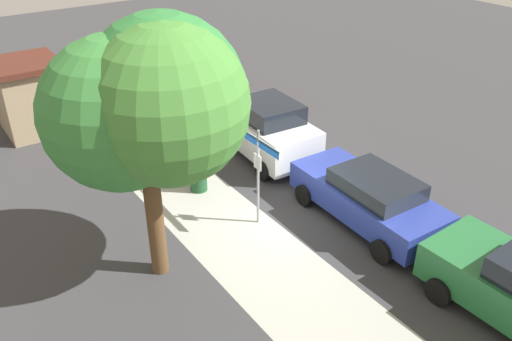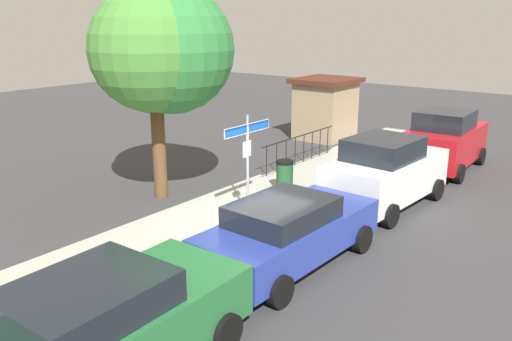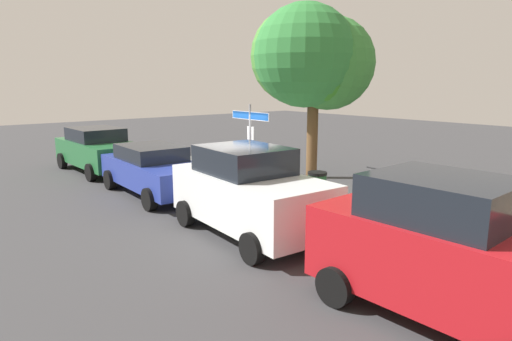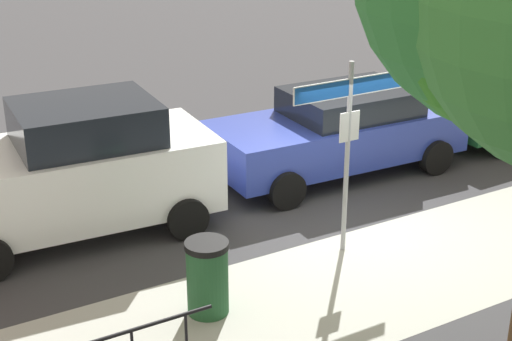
{
  "view_description": "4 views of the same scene",
  "coord_description": "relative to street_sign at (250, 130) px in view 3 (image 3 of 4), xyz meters",
  "views": [
    {
      "loc": [
        -9.46,
        7.35,
        8.48
      ],
      "look_at": [
        1.2,
        -0.07,
        1.13
      ],
      "focal_mm": 37.06,
      "sensor_mm": 36.0,
      "label": 1
    },
    {
      "loc": [
        -9.98,
        -8.02,
        5.23
      ],
      "look_at": [
        0.13,
        -0.12,
        1.48
      ],
      "focal_mm": 36.96,
      "sensor_mm": 36.0,
      "label": 2
    },
    {
      "loc": [
        11.27,
        -8.13,
        3.46
      ],
      "look_at": [
        1.44,
        -0.18,
        0.94
      ],
      "focal_mm": 30.93,
      "sensor_mm": 36.0,
      "label": 3
    },
    {
      "loc": [
        6.41,
        8.25,
        5.24
      ],
      "look_at": [
        1.62,
        -0.07,
        1.32
      ],
      "focal_mm": 52.99,
      "sensor_mm": 36.0,
      "label": 4
    }
  ],
  "objects": [
    {
      "name": "ground_plane",
      "position": [
        -0.43,
        -0.4,
        -2.0
      ],
      "size": [
        60.0,
        60.0,
        0.0
      ],
      "primitive_type": "plane",
      "color": "#38383A"
    },
    {
      "name": "sidewalk_strip",
      "position": [
        1.57,
        0.9,
        -2.0
      ],
      "size": [
        24.0,
        2.6,
        0.0
      ],
      "primitive_type": "cube",
      "color": "#A6A89D",
      "rests_on": "ground_plane"
    },
    {
      "name": "street_sign",
      "position": [
        0.0,
        0.0,
        0.0
      ],
      "size": [
        1.82,
        0.07,
        2.81
      ],
      "color": "#9EA0A5",
      "rests_on": "ground_plane"
    },
    {
      "name": "shade_tree",
      "position": [
        -0.26,
        2.89,
        2.26
      ],
      "size": [
        4.07,
        4.38,
        6.14
      ],
      "color": "brown",
      "rests_on": "ground_plane"
    },
    {
      "name": "car_green",
      "position": [
        -6.48,
        -2.52,
        -1.12
      ],
      "size": [
        4.66,
        2.27,
        1.71
      ],
      "rotation": [
        0.0,
        0.0,
        0.03
      ],
      "color": "#246937",
      "rests_on": "ground_plane"
    },
    {
      "name": "car_blue",
      "position": [
        -1.68,
        -2.49,
        -1.2
      ],
      "size": [
        4.65,
        2.16,
        1.53
      ],
      "rotation": [
        0.0,
        0.0,
        -0.03
      ],
      "color": "#283A9A",
      "rests_on": "ground_plane"
    },
    {
      "name": "car_white",
      "position": [
        3.13,
        -2.49,
        -0.99
      ],
      "size": [
        4.3,
        2.31,
        2.03
      ],
      "rotation": [
        0.0,
        0.0,
        -0.06
      ],
      "color": "white",
      "rests_on": "ground_plane"
    },
    {
      "name": "car_red",
      "position": [
        7.93,
        -2.52,
        -0.94
      ],
      "size": [
        4.14,
        2.27,
        2.14
      ],
      "rotation": [
        0.0,
        0.0,
        0.04
      ],
      "color": "#B3171E",
      "rests_on": "ground_plane"
    },
    {
      "name": "iron_fence",
      "position": [
        5.39,
        1.9,
        -1.43
      ],
      "size": [
        4.62,
        0.04,
        1.07
      ],
      "color": "black",
      "rests_on": "ground_plane"
    },
    {
      "name": "trash_bin",
      "position": [
        2.44,
        0.5,
        -1.5
      ],
      "size": [
        0.55,
        0.55,
        0.98
      ],
      "color": "#1E4C28",
      "rests_on": "ground_plane"
    }
  ]
}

